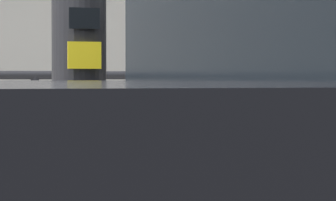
{
  "coord_description": "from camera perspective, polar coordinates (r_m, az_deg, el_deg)",
  "views": [
    {
      "loc": [
        -0.81,
        -2.27,
        1.15
      ],
      "look_at": [
        0.06,
        0.39,
        1.08
      ],
      "focal_mm": 83.2,
      "sensor_mm": 36.0,
      "label": 1
    }
  ],
  "objects": [
    {
      "name": "parking_meter",
      "position": [
        2.7,
        -6.53,
        2.5
      ],
      "size": [
        0.19,
        0.2,
        1.42
      ],
      "rotation": [
        0.0,
        0.0,
        3.12
      ],
      "color": "slate",
      "rests_on": "sidewalk_curb"
    },
    {
      "name": "pedestrian_at_meter",
      "position": [
        2.96,
        2.19,
        0.33
      ],
      "size": [
        0.6,
        0.53,
        1.66
      ],
      "rotation": [
        0.0,
        0.0,
        -2.89
      ],
      "color": "slate",
      "rests_on": "sidewalk_curb"
    },
    {
      "name": "background_railing",
      "position": [
        5.55,
        -9.72,
        -0.9
      ],
      "size": [
        24.06,
        0.06,
        1.07
      ],
      "color": "black",
      "rests_on": "sidewalk_curb"
    },
    {
      "name": "backdrop_wall",
      "position": [
        7.46,
        -11.91,
        3.25
      ],
      "size": [
        32.0,
        0.5,
        2.75
      ],
      "primitive_type": "cube",
      "color": "gray",
      "rests_on": "ground"
    }
  ]
}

